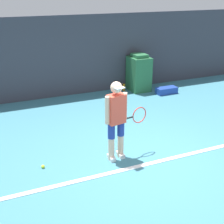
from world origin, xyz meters
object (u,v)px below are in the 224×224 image
(tennis_player, at_px, (117,118))
(equipment_bag, at_px, (166,90))
(covered_chair, at_px, (139,73))
(water_bottle, at_px, (124,87))
(tennis_ball, at_px, (43,167))

(tennis_player, distance_m, equipment_bag, 4.41)
(covered_chair, height_order, water_bottle, covered_chair)
(tennis_player, xyz_separation_m, water_bottle, (1.98, 3.84, -0.76))
(covered_chair, bearing_deg, water_bottle, 163.47)
(tennis_ball, distance_m, covered_chair, 5.25)
(tennis_ball, bearing_deg, covered_chair, 42.11)
(tennis_ball, xyz_separation_m, equipment_bag, (4.54, 2.83, 0.07))
(covered_chair, bearing_deg, tennis_player, -123.38)
(tennis_ball, height_order, covered_chair, covered_chair)
(tennis_ball, xyz_separation_m, water_bottle, (3.41, 3.64, 0.09))
(water_bottle, bearing_deg, equipment_bag, -35.62)
(tennis_player, relative_size, water_bottle, 6.25)
(tennis_player, relative_size, covered_chair, 1.33)
(covered_chair, xyz_separation_m, water_bottle, (-0.47, 0.14, -0.45))
(equipment_bag, bearing_deg, water_bottle, 144.38)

